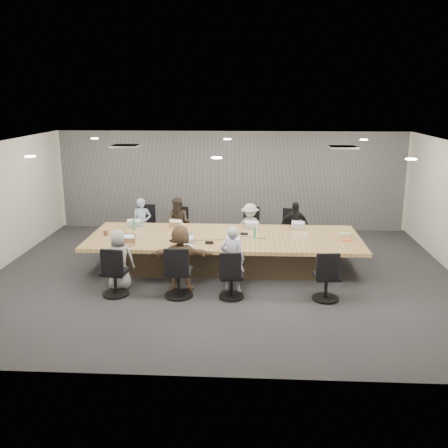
# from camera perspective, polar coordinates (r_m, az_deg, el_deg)

# --- Properties ---
(floor) EXTENTS (10.00, 8.00, 0.00)m
(floor) POSITION_cam_1_polar(r_m,az_deg,el_deg) (10.84, -0.12, -5.91)
(floor) COLOR #2B2B2E
(floor) RESTS_ON ground
(ceiling) EXTENTS (10.00, 8.00, 0.00)m
(ceiling) POSITION_cam_1_polar(r_m,az_deg,el_deg) (10.20, -0.13, 8.98)
(ceiling) COLOR white
(ceiling) RESTS_ON wall_back
(wall_back) EXTENTS (10.00, 0.00, 2.80)m
(wall_back) POSITION_cam_1_polar(r_m,az_deg,el_deg) (14.35, 0.80, 4.98)
(wall_back) COLOR beige
(wall_back) RESTS_ON ground
(wall_front) EXTENTS (10.00, 0.00, 2.80)m
(wall_front) POSITION_cam_1_polar(r_m,az_deg,el_deg) (6.62, -2.14, -6.68)
(wall_front) COLOR beige
(wall_front) RESTS_ON ground
(curtain) EXTENTS (9.80, 0.04, 2.80)m
(curtain) POSITION_cam_1_polar(r_m,az_deg,el_deg) (14.27, 0.79, 4.92)
(curtain) COLOR slate
(curtain) RESTS_ON ground
(conference_table) EXTENTS (6.00, 2.20, 0.74)m
(conference_table) POSITION_cam_1_polar(r_m,az_deg,el_deg) (11.18, 0.03, -3.09)
(conference_table) COLOR #483929
(conference_table) RESTS_ON ground
(chair_0) EXTENTS (0.58, 0.58, 0.84)m
(chair_0) POSITION_cam_1_polar(r_m,az_deg,el_deg) (13.08, -8.98, -0.56)
(chair_0) COLOR black
(chair_0) RESTS_ON ground
(chair_1) EXTENTS (0.57, 0.57, 0.76)m
(chair_1) POSITION_cam_1_polar(r_m,az_deg,el_deg) (12.93, -4.94, -0.80)
(chair_1) COLOR black
(chair_1) RESTS_ON ground
(chair_2) EXTENTS (0.60, 0.60, 0.78)m
(chair_2) POSITION_cam_1_polar(r_m,az_deg,el_deg) (12.80, 2.97, -0.88)
(chair_2) COLOR black
(chair_2) RESTS_ON ground
(chair_3) EXTENTS (0.61, 0.61, 0.74)m
(chair_3) POSITION_cam_1_polar(r_m,az_deg,el_deg) (12.85, 7.86, -1.03)
(chair_3) COLOR black
(chair_3) RESTS_ON ground
(chair_4) EXTENTS (0.60, 0.60, 0.80)m
(chair_4) POSITION_cam_1_polar(r_m,az_deg,el_deg) (9.91, -12.37, -5.81)
(chair_4) COLOR black
(chair_4) RESTS_ON ground
(chair_5) EXTENTS (0.58, 0.58, 0.86)m
(chair_5) POSITION_cam_1_polar(r_m,az_deg,el_deg) (9.65, -5.23, -5.90)
(chair_5) COLOR black
(chair_5) RESTS_ON ground
(chair_6) EXTENTS (0.54, 0.54, 0.75)m
(chair_6) POSITION_cam_1_polar(r_m,az_deg,el_deg) (9.58, 0.87, -6.35)
(chair_6) COLOR black
(chair_6) RESTS_ON ground
(chair_7) EXTENTS (0.59, 0.59, 0.79)m
(chair_7) POSITION_cam_1_polar(r_m,az_deg,el_deg) (9.67, 11.62, -6.31)
(chair_7) COLOR black
(chair_7) RESTS_ON ground
(person_0) EXTENTS (0.50, 0.36, 1.29)m
(person_0) POSITION_cam_1_polar(r_m,az_deg,el_deg) (12.69, -9.35, 0.02)
(person_0) COLOR #87A1BF
(person_0) RESTS_ON ground
(laptop_0) EXTENTS (0.37, 0.28, 0.02)m
(laptop_0) POSITION_cam_1_polar(r_m,az_deg,el_deg) (12.15, -9.92, -0.16)
(laptop_0) COLOR #B2B2B7
(laptop_0) RESTS_ON conference_table
(person_1) EXTENTS (0.72, 0.60, 1.32)m
(person_1) POSITION_cam_1_polar(r_m,az_deg,el_deg) (12.52, -5.19, 0.02)
(person_1) COLOR #332B23
(person_1) RESTS_ON ground
(laptop_1) EXTENTS (0.36, 0.29, 0.02)m
(laptop_1) POSITION_cam_1_polar(r_m,az_deg,el_deg) (11.97, -5.58, -0.23)
(laptop_1) COLOR #8C6647
(laptop_1) RESTS_ON conference_table
(person_2) EXTENTS (0.83, 0.56, 1.20)m
(person_2) POSITION_cam_1_polar(r_m,az_deg,el_deg) (12.41, 2.98, -0.37)
(person_2) COLOR #A1A4A1
(person_2) RESTS_ON ground
(laptop_2) EXTENTS (0.39, 0.30, 0.02)m
(laptop_2) POSITION_cam_1_polar(r_m,az_deg,el_deg) (11.84, 2.97, -0.35)
(laptop_2) COLOR #B2B2B7
(laptop_2) RESTS_ON conference_table
(person_3) EXTENTS (0.76, 0.38, 1.25)m
(person_3) POSITION_cam_1_polar(r_m,az_deg,el_deg) (12.45, 8.03, -0.31)
(person_3) COLOR black
(person_3) RESTS_ON ground
(laptop_3) EXTENTS (0.34, 0.26, 0.02)m
(laptop_3) POSITION_cam_1_polar(r_m,az_deg,el_deg) (11.89, 8.26, -0.42)
(laptop_3) COLOR #B2B2B7
(laptop_3) RESTS_ON conference_table
(person_4) EXTENTS (0.66, 0.50, 1.23)m
(person_4) POSITION_cam_1_polar(r_m,az_deg,el_deg) (10.16, -11.92, -4.00)
(person_4) COLOR #959595
(person_4) RESTS_ON ground
(laptop_4) EXTENTS (0.35, 0.24, 0.02)m
(laptop_4) POSITION_cam_1_polar(r_m,az_deg,el_deg) (10.63, -11.20, -2.37)
(laptop_4) COLOR #8C6647
(laptop_4) RESTS_ON conference_table
(person_5) EXTENTS (1.26, 0.45, 1.34)m
(person_5) POSITION_cam_1_polar(r_m,az_deg,el_deg) (9.90, -4.97, -3.88)
(person_5) COLOR brown
(person_5) RESTS_ON ground
(laptop_5) EXTENTS (0.34, 0.27, 0.02)m
(laptop_5) POSITION_cam_1_polar(r_m,az_deg,el_deg) (10.39, -4.55, -2.52)
(laptop_5) COLOR #B2B2B7
(laptop_5) RESTS_ON conference_table
(person_6) EXTENTS (0.53, 0.39, 1.34)m
(person_6) POSITION_cam_1_polar(r_m,az_deg,el_deg) (9.81, 0.96, -4.01)
(person_6) COLOR #A1A2BD
(person_6) RESTS_ON ground
(laptop_6) EXTENTS (0.34, 0.25, 0.02)m
(laptop_6) POSITION_cam_1_polar(r_m,az_deg,el_deg) (10.31, 1.08, -2.62)
(laptop_6) COLOR #B2B2B7
(laptop_6) RESTS_ON conference_table
(bottle_green_left) EXTENTS (0.09, 0.09, 0.26)m
(bottle_green_left) POSITION_cam_1_polar(r_m,az_deg,el_deg) (11.72, -10.26, -0.12)
(bottle_green_left) COLOR #47935F
(bottle_green_left) RESTS_ON conference_table
(bottle_green_right) EXTENTS (0.07, 0.07, 0.24)m
(bottle_green_right) POSITION_cam_1_polar(r_m,az_deg,el_deg) (10.93, 3.53, -1.02)
(bottle_green_right) COLOR #47935F
(bottle_green_right) RESTS_ON conference_table
(bottle_clear) EXTENTS (0.08, 0.08, 0.24)m
(bottle_clear) POSITION_cam_1_polar(r_m,az_deg,el_deg) (11.33, -4.89, -0.49)
(bottle_clear) COLOR silver
(bottle_clear) RESTS_ON conference_table
(cup_white_far) EXTENTS (0.11, 0.11, 0.11)m
(cup_white_far) POSITION_cam_1_polar(r_m,az_deg,el_deg) (11.22, -4.20, -0.98)
(cup_white_far) COLOR white
(cup_white_far) RESTS_ON conference_table
(cup_white_near) EXTENTS (0.10, 0.10, 0.10)m
(cup_white_near) POSITION_cam_1_polar(r_m,az_deg,el_deg) (11.17, 9.40, -1.22)
(cup_white_near) COLOR white
(cup_white_near) RESTS_ON conference_table
(mug_brown) EXTENTS (0.12, 0.12, 0.12)m
(mug_brown) POSITION_cam_1_polar(r_m,az_deg,el_deg) (11.45, -13.36, -1.01)
(mug_brown) COLOR brown
(mug_brown) RESTS_ON conference_table
(mic_left) EXTENTS (0.16, 0.11, 0.03)m
(mic_left) POSITION_cam_1_polar(r_m,az_deg,el_deg) (10.77, -5.84, -1.89)
(mic_left) COLOR black
(mic_left) RESTS_ON conference_table
(mic_right) EXTENTS (0.17, 0.12, 0.03)m
(mic_right) POSITION_cam_1_polar(r_m,az_deg,el_deg) (11.25, 2.34, -1.10)
(mic_right) COLOR black
(mic_right) RESTS_ON conference_table
(stapler) EXTENTS (0.17, 0.05, 0.07)m
(stapler) POSITION_cam_1_polar(r_m,az_deg,el_deg) (10.51, -1.69, -2.14)
(stapler) COLOR black
(stapler) RESTS_ON conference_table
(canvas_bag) EXTENTS (0.25, 0.17, 0.13)m
(canvas_bag) POSITION_cam_1_polar(r_m,az_deg,el_deg) (11.19, 13.67, -1.35)
(canvas_bag) COLOR #BBB493
(canvas_bag) RESTS_ON conference_table
(snack_packet) EXTENTS (0.20, 0.13, 0.04)m
(snack_packet) POSITION_cam_1_polar(r_m,az_deg,el_deg) (11.06, 13.82, -1.77)
(snack_packet) COLOR orange
(snack_packet) RESTS_ON conference_table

